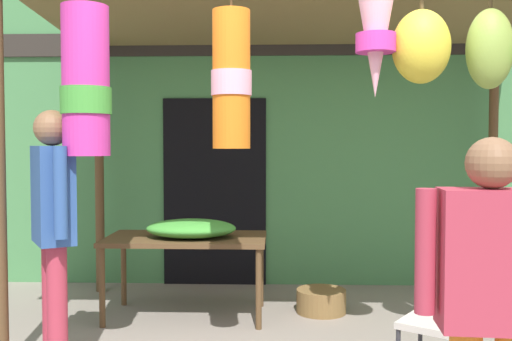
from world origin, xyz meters
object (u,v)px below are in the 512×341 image
(wicker_basket_by_table, at_px, (321,301))
(shopper_by_bananas, at_px, (53,217))
(flower_heap_on_table, at_px, (193,228))
(display_table, at_px, (186,244))
(vendor_in_orange, at_px, (490,295))
(folding_chair, at_px, (452,315))

(wicker_basket_by_table, bearing_deg, shopper_by_bananas, -143.33)
(flower_heap_on_table, relative_size, shopper_by_bananas, 0.45)
(wicker_basket_by_table, bearing_deg, flower_heap_on_table, -169.07)
(display_table, height_order, wicker_basket_by_table, display_table)
(display_table, relative_size, vendor_in_orange, 0.90)
(flower_heap_on_table, height_order, vendor_in_orange, vendor_in_orange)
(flower_heap_on_table, height_order, wicker_basket_by_table, flower_heap_on_table)
(display_table, xyz_separation_m, folding_chair, (1.82, -1.59, -0.13))
(flower_heap_on_table, relative_size, folding_chair, 0.92)
(shopper_by_bananas, bearing_deg, folding_chair, -7.91)
(vendor_in_orange, height_order, shopper_by_bananas, shopper_by_bananas)
(folding_chair, xyz_separation_m, wicker_basket_by_table, (-0.63, 1.74, -0.40))
(display_table, distance_m, wicker_basket_by_table, 1.31)
(wicker_basket_by_table, bearing_deg, vendor_in_orange, -80.70)
(folding_chair, height_order, wicker_basket_by_table, folding_chair)
(vendor_in_orange, bearing_deg, flower_heap_on_table, 121.48)
(wicker_basket_by_table, xyz_separation_m, shopper_by_bananas, (-1.88, -1.40, 0.93))
(wicker_basket_by_table, bearing_deg, display_table, -172.52)
(folding_chair, distance_m, wicker_basket_by_table, 1.90)
(display_table, bearing_deg, wicker_basket_by_table, 7.48)
(flower_heap_on_table, relative_size, vendor_in_orange, 0.50)
(display_table, distance_m, folding_chair, 2.42)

